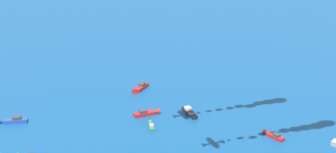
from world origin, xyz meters
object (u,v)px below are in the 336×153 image
at_px(motorboat_far_port, 11,121).
at_px(motorboat_mid_cluster, 151,126).
at_px(motorboat_inshore, 148,113).
at_px(motorboat_near_centre, 190,113).
at_px(motorboat_outer_ring_d, 140,88).
at_px(motorboat_ahead, 273,135).

bearing_deg(motorboat_far_port, motorboat_mid_cluster, -100.01).
distance_m(motorboat_inshore, motorboat_mid_cluster, 9.16).
height_order(motorboat_near_centre, motorboat_mid_cluster, motorboat_near_centre).
xyz_separation_m(motorboat_far_port, motorboat_mid_cluster, (-7.75, -43.94, -0.26)).
bearing_deg(motorboat_near_centre, motorboat_outer_ring_d, 33.07).
distance_m(motorboat_ahead, motorboat_outer_ring_d, 56.00).
relative_size(motorboat_far_port, motorboat_mid_cluster, 1.55).
bearing_deg(motorboat_near_centre, motorboat_ahead, -129.56).
xyz_separation_m(motorboat_inshore, motorboat_outer_ring_d, (21.61, 1.36, 0.03)).
xyz_separation_m(motorboat_near_centre, motorboat_ahead, (-18.52, -22.42, -0.11)).
bearing_deg(motorboat_ahead, motorboat_mid_cluster, 73.10).
bearing_deg(motorboat_mid_cluster, motorboat_inshore, 2.16).
distance_m(motorboat_near_centre, motorboat_ahead, 29.09).
xyz_separation_m(motorboat_near_centre, motorboat_mid_cluster, (-7.66, 13.33, -0.21)).
xyz_separation_m(motorboat_mid_cluster, motorboat_outer_ring_d, (30.76, 1.70, 0.24)).
bearing_deg(motorboat_outer_ring_d, motorboat_mid_cluster, -176.83).
distance_m(motorboat_far_port, motorboat_ahead, 81.84).
height_order(motorboat_inshore, motorboat_ahead, motorboat_inshore).
height_order(motorboat_far_port, motorboat_ahead, motorboat_far_port).
distance_m(motorboat_near_centre, motorboat_outer_ring_d, 27.56).
bearing_deg(motorboat_outer_ring_d, motorboat_ahead, -138.01).
height_order(motorboat_far_port, motorboat_outer_ring_d, motorboat_far_port).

